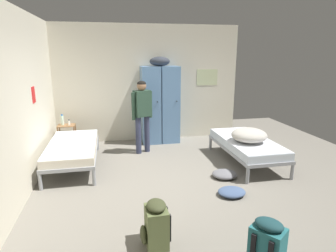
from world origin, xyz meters
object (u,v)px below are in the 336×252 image
object	(u,v)px
clothes_pile_denim	(232,192)
bed_left_rear	(73,148)
locker_bank	(160,103)
water_bottle	(62,120)
bedding_heap	(249,135)
lotion_bottle	(69,123)
backpack_teal	(268,245)
person_traveler	(142,110)
backpack_olive	(156,224)
clothes_pile_grey	(225,174)
shelf_unit	(67,134)
bed_right	(247,144)

from	to	relation	value
clothes_pile_denim	bed_left_rear	bearing A→B (deg)	145.95
locker_bank	water_bottle	bearing A→B (deg)	-176.64
bedding_heap	clothes_pile_denim	distance (m)	1.47
bed_left_rear	bedding_heap	size ratio (longest dim) A/B	2.81
lotion_bottle	backpack_teal	bearing A→B (deg)	-60.84
locker_bank	backpack_teal	size ratio (longest dim) A/B	3.76
person_traveler	backpack_olive	distance (m)	3.30
bedding_heap	lotion_bottle	size ratio (longest dim) A/B	5.03
clothes_pile_grey	shelf_unit	bearing A→B (deg)	143.00
bed_right	clothes_pile_grey	size ratio (longest dim) A/B	4.32
bed_left_rear	water_bottle	distance (m)	1.25
bed_right	bed_left_rear	xyz separation A→B (m)	(-3.38, 0.45, 0.00)
backpack_olive	backpack_teal	bearing A→B (deg)	-28.85
locker_bank	backpack_teal	bearing A→B (deg)	-86.17
shelf_unit	water_bottle	xyz separation A→B (m)	(-0.08, 0.02, 0.34)
clothes_pile_grey	clothes_pile_denim	distance (m)	0.67
water_bottle	clothes_pile_denim	distance (m)	4.11
locker_bank	clothes_pile_denim	size ratio (longest dim) A/B	4.76
clothes_pile_denim	bedding_heap	bearing A→B (deg)	53.65
bed_right	water_bottle	xyz separation A→B (m)	(-3.71, 1.62, 0.30)
shelf_unit	person_traveler	bearing A→B (deg)	-18.98
lotion_bottle	backpack_teal	world-z (taller)	lotion_bottle
locker_bank	clothes_pile_grey	size ratio (longest dim) A/B	4.71
water_bottle	backpack_teal	distance (m)	5.11
bed_left_rear	clothes_pile_denim	xyz separation A→B (m)	(2.53, -1.71, -0.32)
lotion_bottle	backpack_olive	bearing A→B (deg)	-70.08
locker_bank	bed_right	distance (m)	2.35
bed_left_rear	lotion_bottle	world-z (taller)	lotion_bottle
water_bottle	clothes_pile_grey	size ratio (longest dim) A/B	0.56
bed_right	water_bottle	world-z (taller)	water_bottle
water_bottle	bed_right	bearing A→B (deg)	-23.66
shelf_unit	backpack_olive	bearing A→B (deg)	-69.34
lotion_bottle	locker_bank	bearing A→B (deg)	5.21
water_bottle	locker_bank	bearing A→B (deg)	3.36
clothes_pile_grey	lotion_bottle	bearing A→B (deg)	142.84
bed_left_rear	bedding_heap	bearing A→B (deg)	-10.49
bedding_heap	backpack_teal	distance (m)	2.85
bed_right	clothes_pile_grey	xyz separation A→B (m)	(-0.70, -0.60, -0.32)
bed_right	clothes_pile_grey	world-z (taller)	bed_right
water_bottle	backpack_olive	bearing A→B (deg)	-68.39
locker_bank	bed_right	size ratio (longest dim) A/B	1.09
bed_left_rear	water_bottle	world-z (taller)	water_bottle
person_traveler	water_bottle	distance (m)	1.86
bedding_heap	locker_bank	bearing A→B (deg)	126.01
person_traveler	clothes_pile_grey	bearing A→B (deg)	-52.31
shelf_unit	clothes_pile_grey	size ratio (longest dim) A/B	1.30
bed_right	bedding_heap	distance (m)	0.29
bed_right	backpack_olive	bearing A→B (deg)	-135.08
bed_right	backpack_teal	distance (m)	3.00
clothes_pile_denim	person_traveler	bearing A→B (deg)	115.95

